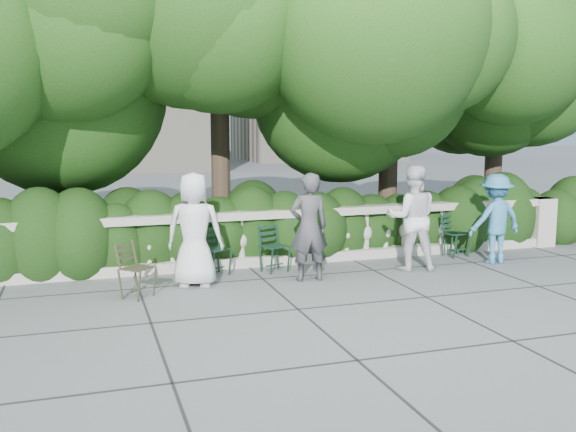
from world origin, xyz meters
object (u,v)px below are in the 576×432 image
object	(u,v)px
chair_b	(221,277)
person_older_blue	(495,219)
person_businessman	(195,230)
person_woman_grey	(309,227)
chair_f	(460,258)
chair_d	(279,273)
person_casual_man	(412,218)
chair_weathered	(146,299)
chair_e	(459,257)

from	to	relation	value
chair_b	person_older_blue	xyz separation A→B (m)	(4.98, -0.50, 0.82)
person_businessman	person_woman_grey	distance (m)	1.83
person_woman_grey	person_older_blue	xyz separation A→B (m)	(3.66, 0.18, -0.06)
person_woman_grey	person_older_blue	world-z (taller)	person_woman_grey
chair_f	person_woman_grey	xyz separation A→B (m)	(-3.33, -0.74, 0.88)
chair_d	person_casual_man	distance (m)	2.49
chair_d	person_woman_grey	xyz separation A→B (m)	(0.31, -0.61, 0.88)
chair_b	person_older_blue	bearing A→B (deg)	-31.40
person_older_blue	chair_d	bearing A→B (deg)	-9.00
chair_b	chair_d	bearing A→B (deg)	-29.79
chair_f	person_businessman	bearing A→B (deg)	173.29
chair_weathered	person_woman_grey	size ratio (longest dim) A/B	0.48
chair_f	person_businessman	world-z (taller)	person_businessman
chair_e	person_businessman	size ratio (longest dim) A/B	0.47
chair_b	person_woman_grey	xyz separation A→B (m)	(1.31, -0.68, 0.88)
chair_d	chair_e	world-z (taller)	same
chair_e	person_casual_man	bearing A→B (deg)	-146.37
chair_d	person_older_blue	size ratio (longest dim) A/B	0.51
chair_d	person_businessman	size ratio (longest dim) A/B	0.47
person_businessman	person_casual_man	distance (m)	3.78
chair_b	chair_d	xyz separation A→B (m)	(1.00, -0.07, 0.00)
chair_d	chair_e	size ratio (longest dim) A/B	1.00
chair_weathered	person_older_blue	bearing A→B (deg)	-42.39
chair_d	chair_weathered	xyz separation A→B (m)	(-2.33, -0.91, 0.00)
chair_b	chair_e	world-z (taller)	same
person_older_blue	chair_f	bearing A→B (deg)	-62.07
chair_e	person_older_blue	size ratio (longest dim) A/B	0.51
person_businessman	person_older_blue	bearing A→B (deg)	-160.91
person_businessman	person_woman_grey	xyz separation A→B (m)	(1.82, -0.21, -0.02)
chair_b	chair_d	size ratio (longest dim) A/B	1.00
person_businessman	chair_f	bearing A→B (deg)	-154.76
person_woman_grey	chair_weathered	bearing A→B (deg)	8.85
chair_d	person_businessman	bearing A→B (deg)	176.04
chair_d	person_casual_man	size ratio (longest dim) A/B	0.46
person_woman_grey	person_casual_man	xyz separation A→B (m)	(1.97, 0.19, 0.04)
person_woman_grey	chair_b	bearing A→B (deg)	-25.08
person_businessman	chair_d	bearing A→B (deg)	-145.90
chair_b	person_businessman	xyz separation A→B (m)	(-0.50, -0.47, 0.90)
chair_d	chair_weathered	size ratio (longest dim) A/B	1.00
chair_f	person_businessman	distance (m)	5.25
chair_weathered	person_woman_grey	world-z (taller)	person_woman_grey
chair_e	person_businessman	world-z (taller)	person_businessman
chair_e	chair_weathered	bearing A→B (deg)	-159.98
chair_e	chair_d	bearing A→B (deg)	-167.38
chair_d	person_older_blue	xyz separation A→B (m)	(3.98, -0.43, 0.82)
person_woman_grey	chair_d	bearing A→B (deg)	-60.49
chair_d	chair_f	size ratio (longest dim) A/B	1.00
chair_d	chair_f	world-z (taller)	same
chair_d	person_older_blue	bearing A→B (deg)	-24.75
person_businessman	person_woman_grey	bearing A→B (deg)	-167.28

